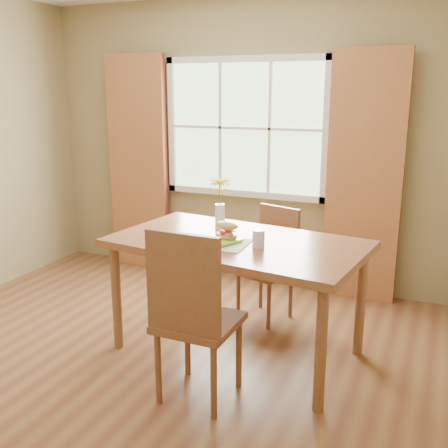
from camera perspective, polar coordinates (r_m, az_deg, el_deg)
name	(u,v)px	position (r m, az deg, el deg)	size (l,w,h in m)	color
room	(140,172)	(3.41, -9.10, 5.65)	(4.24, 3.84, 2.74)	brown
window	(245,128)	(5.06, 2.31, 10.39)	(1.62, 0.06, 1.32)	#B6DEA8
curtain_left	(138,164)	(5.54, -9.32, 6.41)	(0.65, 0.08, 2.20)	maroon
curtain_right	(364,179)	(4.73, 15.01, 4.74)	(0.65, 0.08, 2.20)	maroon
dining_table	(237,252)	(3.67, 1.46, -3.07)	(1.84, 1.19, 0.84)	brown
chair_near	(191,311)	(3.11, -3.56, -9.44)	(0.47, 0.47, 1.10)	brown
chair_far	(271,258)	(4.36, 5.14, -3.69)	(0.48, 0.48, 0.92)	brown
placemat	(215,243)	(3.56, -1.04, -2.08)	(0.45, 0.33, 0.01)	beige
plate	(217,241)	(3.58, -0.72, -1.82)	(0.27, 0.27, 0.01)	#97CF33
croissant_sandwich	(227,231)	(3.57, 0.32, -0.73)	(0.20, 0.16, 0.13)	#CC8E45
water_glass	(258,239)	(3.46, 3.77, -1.69)	(0.08, 0.08, 0.12)	silver
flower_vase	(220,199)	(3.90, -0.43, 2.78)	(0.15, 0.15, 0.38)	silver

